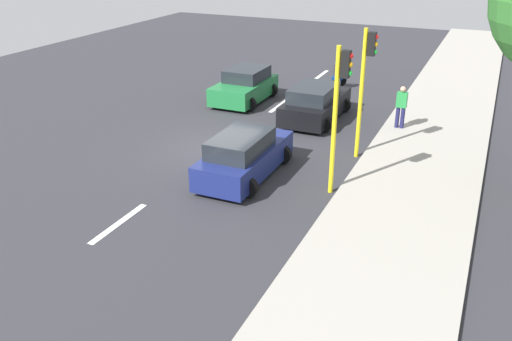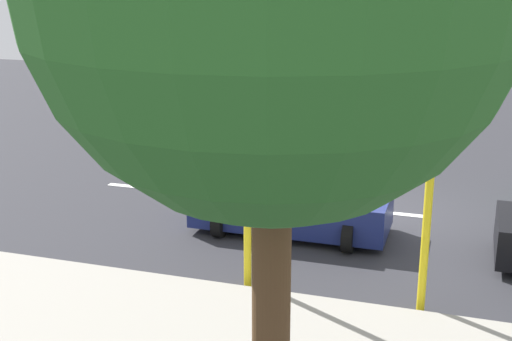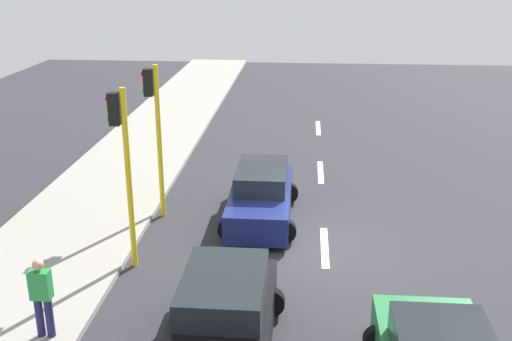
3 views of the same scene
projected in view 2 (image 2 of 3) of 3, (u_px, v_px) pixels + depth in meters
name	position (u px, v px, depth m)	size (l,w,h in m)	color
ground_plane	(377.00, 214.00, 16.84)	(40.00, 60.00, 0.10)	#2D2D33
lane_stripe_north	(150.00, 188.00, 18.54)	(0.20, 2.40, 0.01)	white
lane_stripe_mid	(377.00, 212.00, 16.83)	(0.20, 2.40, 0.01)	white
car_dark_blue	(288.00, 201.00, 15.45)	(2.13, 4.29, 1.52)	navy
traffic_light_corner	(432.00, 149.00, 11.15)	(0.49, 0.24, 4.50)	yellow
traffic_light_midblock	(245.00, 135.00, 12.04)	(0.49, 0.24, 4.50)	yellow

